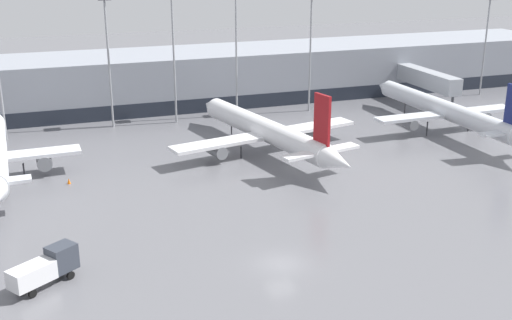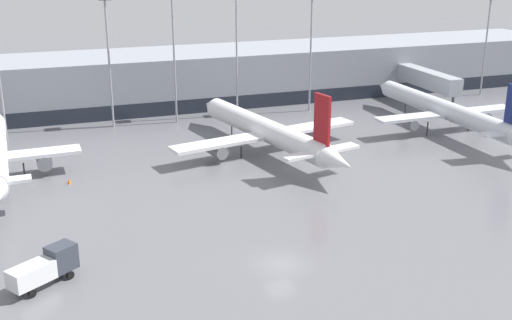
{
  "view_description": "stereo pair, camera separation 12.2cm",
  "coord_description": "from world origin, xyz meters",
  "px_view_note": "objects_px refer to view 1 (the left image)",
  "views": [
    {
      "loc": [
        -18.99,
        -46.8,
        26.7
      ],
      "look_at": [
        4.51,
        19.33,
        3.0
      ],
      "focal_mm": 45.0,
      "sensor_mm": 36.0,
      "label": 1
    },
    {
      "loc": [
        -18.88,
        -46.84,
        26.7
      ],
      "look_at": [
        4.51,
        19.33,
        3.0
      ],
      "focal_mm": 45.0,
      "sensor_mm": 36.0,
      "label": 2
    }
  ],
  "objects_px": {
    "service_truck_2": "(46,267)",
    "apron_light_mast_5": "(106,25)",
    "parked_jet_1": "(267,131)",
    "apron_light_mast_6": "(488,17)",
    "apron_light_mast_1": "(311,18)",
    "apron_light_mast_2": "(236,12)",
    "traffic_cone_1": "(69,181)",
    "parked_jet_2": "(446,111)",
    "apron_light_mast_4": "(172,13)"
  },
  "relations": [
    {
      "from": "apron_light_mast_6",
      "to": "apron_light_mast_2",
      "type": "bearing_deg",
      "value": 179.21
    },
    {
      "from": "apron_light_mast_2",
      "to": "apron_light_mast_4",
      "type": "xyz_separation_m",
      "value": [
        -10.32,
        -0.93,
        0.34
      ]
    },
    {
      "from": "service_truck_2",
      "to": "apron_light_mast_2",
      "type": "relative_size",
      "value": 0.28
    },
    {
      "from": "apron_light_mast_1",
      "to": "apron_light_mast_5",
      "type": "relative_size",
      "value": 0.99
    },
    {
      "from": "apron_light_mast_1",
      "to": "apron_light_mast_2",
      "type": "bearing_deg",
      "value": 175.04
    },
    {
      "from": "apron_light_mast_1",
      "to": "apron_light_mast_2",
      "type": "height_order",
      "value": "apron_light_mast_2"
    },
    {
      "from": "service_truck_2",
      "to": "apron_light_mast_5",
      "type": "xyz_separation_m",
      "value": [
        11.7,
        46.98,
        13.88
      ]
    },
    {
      "from": "apron_light_mast_4",
      "to": "apron_light_mast_1",
      "type": "bearing_deg",
      "value": -0.37
    },
    {
      "from": "parked_jet_2",
      "to": "apron_light_mast_6",
      "type": "height_order",
      "value": "apron_light_mast_6"
    },
    {
      "from": "parked_jet_2",
      "to": "apron_light_mast_1",
      "type": "xyz_separation_m",
      "value": [
        -13.91,
        18.61,
        12.07
      ]
    },
    {
      "from": "apron_light_mast_1",
      "to": "apron_light_mast_6",
      "type": "height_order",
      "value": "apron_light_mast_1"
    },
    {
      "from": "service_truck_2",
      "to": "apron_light_mast_1",
      "type": "relative_size",
      "value": 0.3
    },
    {
      "from": "parked_jet_1",
      "to": "traffic_cone_1",
      "type": "distance_m",
      "value": 26.58
    },
    {
      "from": "apron_light_mast_1",
      "to": "apron_light_mast_4",
      "type": "xyz_separation_m",
      "value": [
        -22.72,
        0.15,
        1.56
      ]
    },
    {
      "from": "apron_light_mast_4",
      "to": "apron_light_mast_6",
      "type": "height_order",
      "value": "apron_light_mast_4"
    },
    {
      "from": "parked_jet_1",
      "to": "apron_light_mast_2",
      "type": "bearing_deg",
      "value": -18.05
    },
    {
      "from": "parked_jet_1",
      "to": "apron_light_mast_1",
      "type": "height_order",
      "value": "apron_light_mast_1"
    },
    {
      "from": "service_truck_2",
      "to": "apron_light_mast_4",
      "type": "relative_size",
      "value": 0.27
    },
    {
      "from": "parked_jet_1",
      "to": "service_truck_2",
      "type": "height_order",
      "value": "parked_jet_1"
    },
    {
      "from": "service_truck_2",
      "to": "apron_light_mast_4",
      "type": "bearing_deg",
      "value": 31.37
    },
    {
      "from": "parked_jet_2",
      "to": "apron_light_mast_1",
      "type": "height_order",
      "value": "apron_light_mast_1"
    },
    {
      "from": "parked_jet_2",
      "to": "apron_light_mast_1",
      "type": "relative_size",
      "value": 1.93
    },
    {
      "from": "parked_jet_2",
      "to": "parked_jet_1",
      "type": "bearing_deg",
      "value": 89.46
    },
    {
      "from": "traffic_cone_1",
      "to": "parked_jet_1",
      "type": "bearing_deg",
      "value": 7.92
    },
    {
      "from": "traffic_cone_1",
      "to": "apron_light_mast_4",
      "type": "height_order",
      "value": "apron_light_mast_4"
    },
    {
      "from": "service_truck_2",
      "to": "apron_light_mast_2",
      "type": "distance_m",
      "value": 58.81
    },
    {
      "from": "apron_light_mast_5",
      "to": "apron_light_mast_2",
      "type": "bearing_deg",
      "value": 0.58
    },
    {
      "from": "parked_jet_2",
      "to": "apron_light_mast_4",
      "type": "relative_size",
      "value": 1.72
    },
    {
      "from": "traffic_cone_1",
      "to": "apron_light_mast_5",
      "type": "bearing_deg",
      "value": 70.44
    },
    {
      "from": "parked_jet_1",
      "to": "apron_light_mast_1",
      "type": "xyz_separation_m",
      "value": [
        14.52,
        18.79,
        12.45
      ]
    },
    {
      "from": "service_truck_2",
      "to": "apron_light_mast_5",
      "type": "distance_m",
      "value": 50.36
    },
    {
      "from": "traffic_cone_1",
      "to": "apron_light_mast_5",
      "type": "xyz_separation_m",
      "value": [
        8.28,
        23.31,
        15.14
      ]
    },
    {
      "from": "traffic_cone_1",
      "to": "apron_light_mast_6",
      "type": "xyz_separation_m",
      "value": [
        75.77,
        22.86,
        13.97
      ]
    },
    {
      "from": "parked_jet_1",
      "to": "service_truck_2",
      "type": "relative_size",
      "value": 5.96
    },
    {
      "from": "apron_light_mast_6",
      "to": "service_truck_2",
      "type": "bearing_deg",
      "value": -149.56
    },
    {
      "from": "parked_jet_1",
      "to": "traffic_cone_1",
      "type": "bearing_deg",
      "value": 85.97
    },
    {
      "from": "apron_light_mast_4",
      "to": "parked_jet_1",
      "type": "bearing_deg",
      "value": -66.58
    },
    {
      "from": "apron_light_mast_4",
      "to": "apron_light_mast_2",
      "type": "bearing_deg",
      "value": 5.15
    },
    {
      "from": "apron_light_mast_5",
      "to": "apron_light_mast_6",
      "type": "distance_m",
      "value": 67.5
    },
    {
      "from": "apron_light_mast_5",
      "to": "parked_jet_2",
      "type": "bearing_deg",
      "value": -22.79
    },
    {
      "from": "apron_light_mast_4",
      "to": "apron_light_mast_5",
      "type": "bearing_deg",
      "value": 175.73
    },
    {
      "from": "parked_jet_1",
      "to": "apron_light_mast_6",
      "type": "distance_m",
      "value": 54.36
    },
    {
      "from": "parked_jet_2",
      "to": "apron_light_mast_2",
      "type": "relative_size",
      "value": 1.76
    },
    {
      "from": "traffic_cone_1",
      "to": "apron_light_mast_1",
      "type": "bearing_deg",
      "value": 28.85
    },
    {
      "from": "service_truck_2",
      "to": "traffic_cone_1",
      "type": "xyz_separation_m",
      "value": [
        3.42,
        23.67,
        -1.26
      ]
    },
    {
      "from": "parked_jet_2",
      "to": "apron_light_mast_4",
      "type": "height_order",
      "value": "apron_light_mast_4"
    },
    {
      "from": "apron_light_mast_5",
      "to": "apron_light_mast_6",
      "type": "relative_size",
      "value": 1.09
    },
    {
      "from": "service_truck_2",
      "to": "traffic_cone_1",
      "type": "distance_m",
      "value": 23.95
    },
    {
      "from": "apron_light_mast_1",
      "to": "apron_light_mast_2",
      "type": "relative_size",
      "value": 0.91
    },
    {
      "from": "parked_jet_1",
      "to": "apron_light_mast_6",
      "type": "height_order",
      "value": "apron_light_mast_6"
    }
  ]
}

